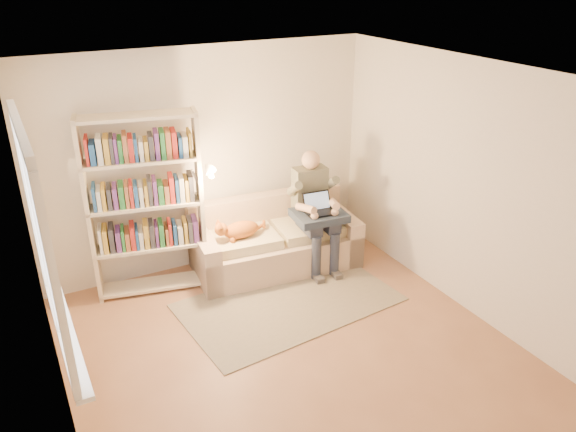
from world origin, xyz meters
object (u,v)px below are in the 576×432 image
sofa (274,243)px  cat (239,229)px  laptop (318,207)px  bookshelf (145,197)px  person (314,204)px

sofa → cat: (-0.48, -0.08, 0.33)m
laptop → bookshelf: 1.94m
sofa → laptop: size_ratio=5.60×
person → laptop: person is taller
sofa → person: bearing=-18.4°
sofa → laptop: bearing=-32.0°
sofa → bookshelf: (-1.45, 0.16, 0.82)m
cat → laptop: laptop is taller
cat → person: bearing=-1.6°
person → laptop: size_ratio=3.93×
cat → bookshelf: (-0.96, 0.23, 0.50)m
person → laptop: 0.13m
cat → laptop: 0.94m
person → sofa: bearing=161.6°
person → cat: bearing=178.4°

